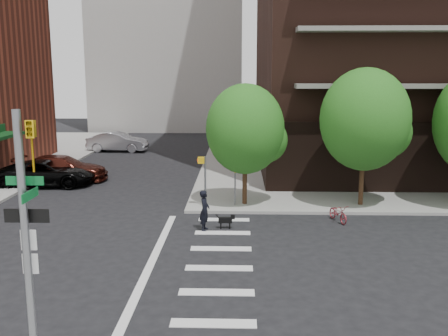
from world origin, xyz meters
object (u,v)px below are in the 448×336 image
traffic_signal (31,283)px  parked_car_silver (118,142)px  parked_car_maroon (62,168)px  parked_car_black (46,173)px  dog_walker (205,210)px  scooter (338,213)px

traffic_signal → parked_car_silver: traffic_signal is taller
traffic_signal → parked_car_silver: (-6.61, 34.39, -1.83)m
parked_car_maroon → parked_car_silver: parked_car_silver is taller
traffic_signal → parked_car_black: 21.91m
traffic_signal → parked_car_silver: size_ratio=1.14×
parked_car_black → parked_car_maroon: parked_car_maroon is taller
traffic_signal → dog_walker: size_ratio=3.32×
traffic_signal → parked_car_black: bearing=110.6°
traffic_signal → parked_car_silver: 35.07m
parked_car_silver → parked_car_black: bearing=179.0°
parked_car_silver → scooter: size_ratio=3.35×
parked_car_black → traffic_signal: bearing=-163.9°
parked_car_black → dog_walker: dog_walker is taller
scooter → dog_walker: bearing=175.9°
parked_car_silver → scooter: (15.42, -21.02, -0.46)m
parked_car_maroon → dog_walker: size_ratio=3.18×
parked_car_maroon → traffic_signal: bearing=-165.6°
parked_car_black → dog_walker: size_ratio=3.21×
parked_car_maroon → scooter: size_ratio=3.64×
traffic_signal → dog_walker: traffic_signal is taller
traffic_signal → parked_car_maroon: traffic_signal is taller
parked_car_maroon → dog_walker: (9.83, -9.97, 0.07)m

